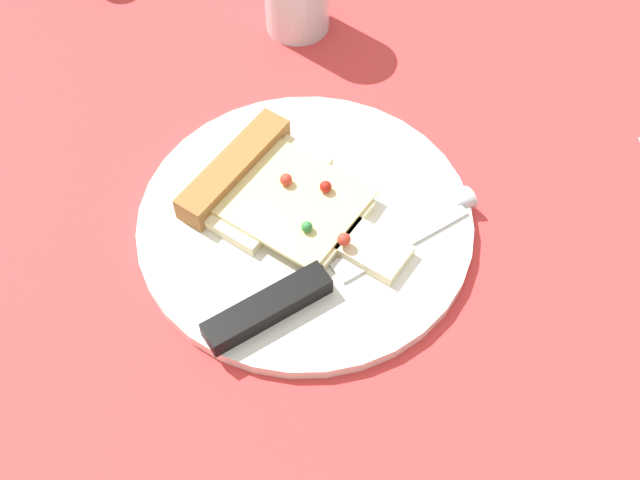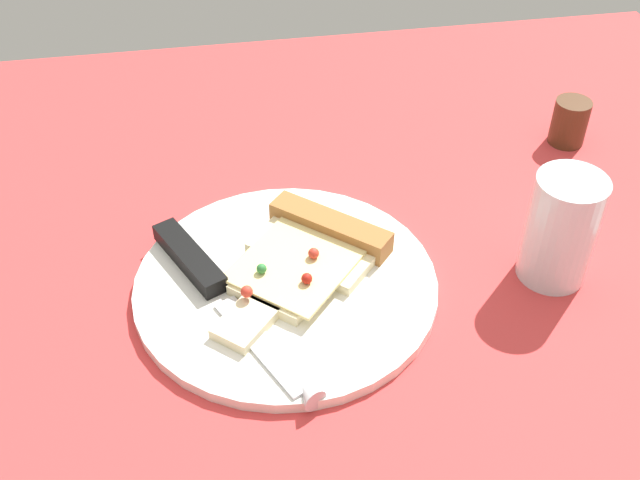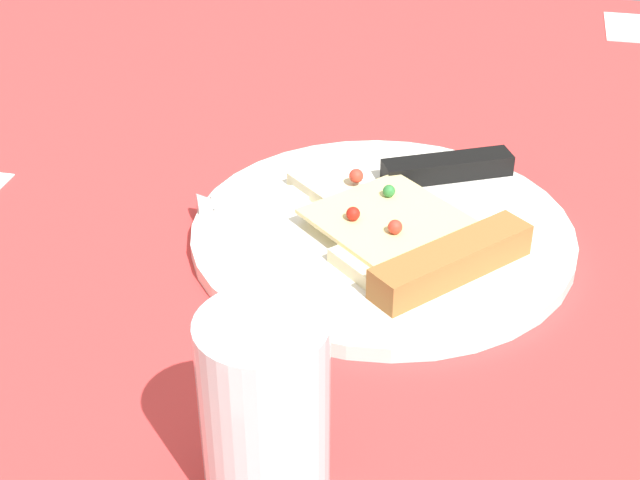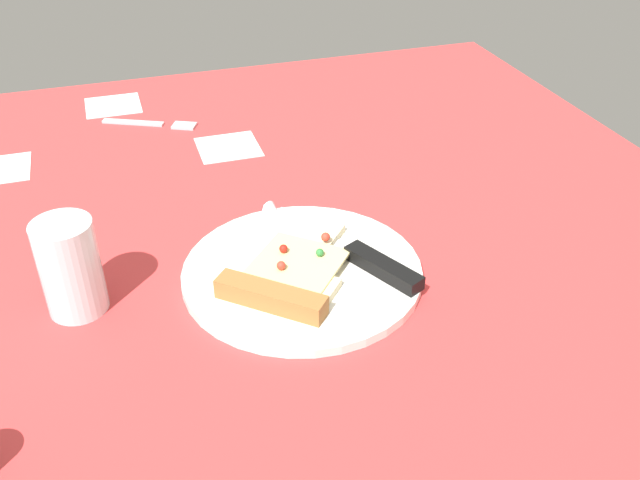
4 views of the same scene
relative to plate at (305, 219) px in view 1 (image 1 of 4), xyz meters
The scene contains 4 objects.
ground_plane 10.09cm from the plate, ahead, with size 114.99×114.99×3.00cm.
plate is the anchor object (origin of this frame).
pizza_slice 2.92cm from the plate, 138.46° to the left, with size 18.20×17.37×2.34cm.
knife 6.60cm from the plate, 85.91° to the right, with size 22.49×12.42×2.45cm.
Camera 1 is at (-13.17, -37.29, 53.00)cm, focal length 45.19 mm.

